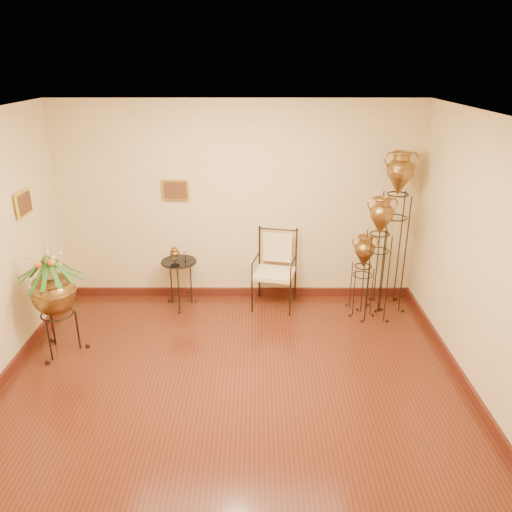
{
  "coord_description": "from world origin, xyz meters",
  "views": [
    {
      "loc": [
        0.26,
        -4.16,
        3.28
      ],
      "look_at": [
        0.25,
        1.3,
        1.1
      ],
      "focal_mm": 35.0,
      "sensor_mm": 36.0,
      "label": 1
    }
  ],
  "objects_px": {
    "amphora_mid": "(377,258)",
    "armchair": "(274,271)",
    "planter_urn": "(53,290)",
    "side_table": "(180,282)",
    "amphora_tall": "(394,231)"
  },
  "relations": [
    {
      "from": "amphora_mid",
      "to": "armchair",
      "type": "height_order",
      "value": "amphora_mid"
    },
    {
      "from": "planter_urn",
      "to": "armchair",
      "type": "relative_size",
      "value": 1.34
    },
    {
      "from": "armchair",
      "to": "side_table",
      "type": "height_order",
      "value": "armchair"
    },
    {
      "from": "armchair",
      "to": "side_table",
      "type": "xyz_separation_m",
      "value": [
        -1.31,
        0.0,
        -0.18
      ]
    },
    {
      "from": "amphora_mid",
      "to": "planter_urn",
      "type": "relative_size",
      "value": 1.16
    },
    {
      "from": "amphora_tall",
      "to": "amphora_mid",
      "type": "bearing_deg",
      "value": -131.02
    },
    {
      "from": "armchair",
      "to": "planter_urn",
      "type": "bearing_deg",
      "value": -143.26
    },
    {
      "from": "amphora_mid",
      "to": "planter_urn",
      "type": "bearing_deg",
      "value": -167.44
    },
    {
      "from": "amphora_tall",
      "to": "armchair",
      "type": "relative_size",
      "value": 2.04
    },
    {
      "from": "amphora_tall",
      "to": "planter_urn",
      "type": "height_order",
      "value": "amphora_tall"
    },
    {
      "from": "planter_urn",
      "to": "side_table",
      "type": "height_order",
      "value": "planter_urn"
    },
    {
      "from": "amphora_tall",
      "to": "side_table",
      "type": "distance_m",
      "value": 3.0
    },
    {
      "from": "amphora_tall",
      "to": "side_table",
      "type": "relative_size",
      "value": 2.52
    },
    {
      "from": "amphora_tall",
      "to": "amphora_mid",
      "type": "height_order",
      "value": "amphora_tall"
    },
    {
      "from": "planter_urn",
      "to": "amphora_tall",
      "type": "bearing_deg",
      "value": 15.69
    }
  ]
}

